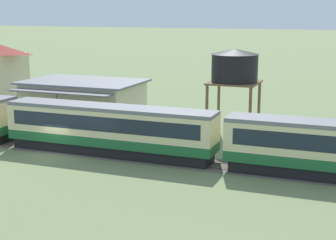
# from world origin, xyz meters

# --- Properties ---
(ground_plane) EXTENTS (600.00, 600.00, 0.00)m
(ground_plane) POSITION_xyz_m (0.00, 0.00, 0.00)
(ground_plane) COLOR #707F51
(passenger_train) EXTENTS (57.78, 3.00, 4.17)m
(passenger_train) POSITION_xyz_m (4.61, 1.83, 2.31)
(passenger_train) COLOR #1E6033
(passenger_train) RESTS_ON ground_plane
(railway_track) EXTENTS (100.23, 3.60, 0.04)m
(railway_track) POSITION_xyz_m (-0.43, 1.83, 0.01)
(railway_track) COLOR #665B51
(railway_track) RESTS_ON ground_plane
(station_building) EXTENTS (12.50, 9.37, 4.62)m
(station_building) POSITION_xyz_m (-3.90, 11.75, 2.34)
(station_building) COLOR beige
(station_building) RESTS_ON ground_plane
(water_tower) EXTENTS (4.58, 4.58, 8.45)m
(water_tower) POSITION_xyz_m (12.59, 11.60, 6.73)
(water_tower) COLOR brown
(water_tower) RESTS_ON ground_plane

